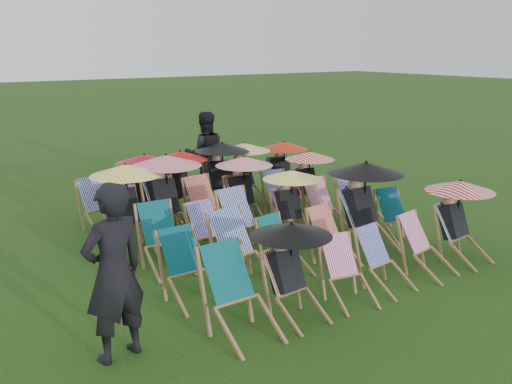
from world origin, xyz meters
TOP-DOWN VIEW (x-y plane):
  - ground at (0.00, 0.00)m, footprint 100.00×100.00m
  - deckchair_0 at (-2.06, -2.30)m, footprint 0.71×0.97m
  - deckchair_1 at (-1.28, -2.27)m, footprint 1.00×1.06m
  - deckchair_2 at (-0.41, -2.32)m, footprint 0.65×0.83m
  - deckchair_3 at (0.30, -2.28)m, footprint 0.63×0.82m
  - deckchair_4 at (1.20, -2.27)m, footprint 0.71×0.88m
  - deckchair_5 at (2.08, -2.17)m, footprint 1.05×1.12m
  - deckchair_6 at (-2.10, -1.14)m, footprint 0.62×0.86m
  - deckchair_7 at (-1.22, -1.07)m, footprint 0.77×1.00m
  - deckchair_8 at (-0.53, -1.10)m, footprint 0.67×0.84m
  - deckchair_9 at (0.35, -1.19)m, footprint 0.60×0.81m
  - deckchair_10 at (1.18, -1.04)m, footprint 1.22×1.30m
  - deckchair_11 at (1.92, -1.08)m, footprint 0.66×0.86m
  - deckchair_12 at (-1.90, 0.03)m, footprint 0.67×0.91m
  - deckchair_13 at (-1.10, 0.04)m, footprint 0.62×0.83m
  - deckchair_14 at (-0.47, 0.00)m, footprint 0.76×0.98m
  - deckchair_15 at (0.52, 0.09)m, footprint 1.01×1.07m
  - deckchair_16 at (1.27, 0.03)m, footprint 0.64×0.88m
  - deckchair_17 at (2.09, 0.01)m, footprint 0.84×1.05m
  - deckchair_18 at (-1.99, 1.23)m, footprint 1.17×1.22m
  - deckchair_19 at (-1.21, 1.34)m, footprint 1.22×1.29m
  - deckchair_20 at (-0.47, 1.21)m, footprint 0.76×0.97m
  - deckchair_21 at (0.31, 1.26)m, footprint 1.07×1.13m
  - deckchair_22 at (1.13, 1.16)m, footprint 0.64×0.85m
  - deckchair_23 at (1.93, 1.31)m, footprint 1.00×1.04m
  - deckchair_24 at (-2.03, 2.38)m, footprint 0.75×0.94m
  - deckchair_25 at (-1.16, 2.37)m, footprint 1.09×1.18m
  - deckchair_26 at (-0.39, 2.45)m, footprint 1.07×1.12m
  - deckchair_27 at (0.56, 2.48)m, footprint 1.13×1.21m
  - deckchair_28 at (1.15, 2.48)m, footprint 1.08×1.16m
  - deckchair_29 at (2.10, 2.42)m, footprint 1.03×1.10m
  - person_left at (-3.40, -1.95)m, footprint 0.79×0.60m
  - person_rear at (0.73, 3.50)m, footprint 1.10×0.99m

SIDE VIEW (x-z plane):
  - ground at x=0.00m, z-range 0.00..0.00m
  - deckchair_3 at x=0.30m, z-range 0.00..0.83m
  - deckchair_2 at x=-0.41m, z-range 0.00..0.83m
  - deckchair_8 at x=-0.53m, z-range 0.00..0.83m
  - deckchair_9 at x=0.35m, z-range 0.00..0.85m
  - deckchair_4 at x=1.20m, z-range 0.00..0.86m
  - deckchair_13 at x=-1.10m, z-range 0.00..0.86m
  - deckchair_11 at x=1.92m, z-range 0.00..0.88m
  - deckchair_22 at x=1.13m, z-range 0.00..0.89m
  - deckchair_6 at x=-2.10m, z-range 0.00..0.92m
  - deckchair_24 at x=-2.03m, z-range 0.00..0.93m
  - deckchair_16 at x=1.27m, z-range 0.00..0.93m
  - deckchair_12 at x=-1.90m, z-range 0.00..0.97m
  - deckchair_20 at x=-0.47m, z-range 0.00..0.97m
  - deckchair_14 at x=-0.47m, z-range 0.00..0.99m
  - deckchair_7 at x=-1.22m, z-range 0.00..1.01m
  - deckchair_0 at x=-2.06m, z-range 0.00..1.02m
  - deckchair_17 at x=2.09m, z-range 0.00..1.03m
  - deckchair_1 at x=-1.28m, z-range 0.03..1.22m
  - deckchair_23 at x=1.93m, z-range 0.03..1.22m
  - deckchair_15 at x=0.52m, z-range 0.03..1.23m
  - deckchair_29 at x=2.10m, z-range 0.03..1.26m
  - deckchair_5 at x=2.08m, z-range 0.03..1.28m
  - deckchair_26 at x=-0.39m, z-range 0.04..1.30m
  - deckchair_21 at x=0.31m, z-range 0.04..1.31m
  - deckchair_28 at x=1.15m, z-range 0.04..1.32m
  - deckchair_25 at x=-1.16m, z-range 0.04..1.33m
  - deckchair_27 at x=0.56m, z-range 0.04..1.38m
  - deckchair_18 at x=-1.99m, z-range 0.04..1.43m
  - deckchair_19 at x=-1.21m, z-range 0.04..1.49m
  - deckchair_10 at x=1.18m, z-range 0.04..1.49m
  - person_rear at x=0.73m, z-range 0.00..1.88m
  - person_left at x=-3.40m, z-range 0.00..1.94m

